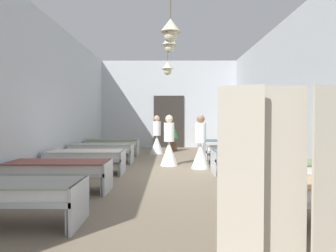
% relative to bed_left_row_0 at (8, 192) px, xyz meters
% --- Properties ---
extents(ground_plane, '(6.82, 14.35, 0.10)m').
position_rel_bed_left_row_0_xyz_m(ground_plane, '(2.06, 3.80, -0.49)').
color(ground_plane, '#7A6B56').
extents(room_shell, '(6.62, 13.95, 4.02)m').
position_rel_bed_left_row_0_xyz_m(room_shell, '(2.06, 5.18, 1.58)').
color(room_shell, silver).
rests_on(room_shell, ground).
extents(bed_left_row_0, '(1.90, 0.84, 0.57)m').
position_rel_bed_left_row_0_xyz_m(bed_left_row_0, '(0.00, 0.00, 0.00)').
color(bed_left_row_0, '#B7BCC1').
rests_on(bed_left_row_0, ground).
extents(bed_right_row_0, '(1.90, 0.84, 0.57)m').
position_rel_bed_left_row_0_xyz_m(bed_right_row_0, '(4.12, 0.00, 0.00)').
color(bed_right_row_0, '#B7BCC1').
rests_on(bed_right_row_0, ground).
extents(bed_left_row_1, '(1.90, 0.84, 0.57)m').
position_rel_bed_left_row_0_xyz_m(bed_left_row_1, '(0.00, 1.90, 0.00)').
color(bed_left_row_1, '#B7BCC1').
rests_on(bed_left_row_1, ground).
extents(bed_right_row_1, '(1.90, 0.84, 0.57)m').
position_rel_bed_left_row_0_xyz_m(bed_right_row_1, '(4.12, 1.90, 0.00)').
color(bed_right_row_1, '#B7BCC1').
rests_on(bed_right_row_1, ground).
extents(bed_left_row_2, '(1.90, 0.84, 0.57)m').
position_rel_bed_left_row_0_xyz_m(bed_left_row_2, '(0.00, 3.80, 0.00)').
color(bed_left_row_2, '#B7BCC1').
rests_on(bed_left_row_2, ground).
extents(bed_right_row_2, '(1.90, 0.84, 0.57)m').
position_rel_bed_left_row_0_xyz_m(bed_right_row_2, '(4.12, 3.80, 0.00)').
color(bed_right_row_2, '#B7BCC1').
rests_on(bed_right_row_2, ground).
extents(bed_left_row_3, '(1.90, 0.84, 0.57)m').
position_rel_bed_left_row_0_xyz_m(bed_left_row_3, '(0.00, 5.70, 0.00)').
color(bed_left_row_3, '#B7BCC1').
rests_on(bed_left_row_3, ground).
extents(bed_right_row_3, '(1.90, 0.84, 0.57)m').
position_rel_bed_left_row_0_xyz_m(bed_right_row_3, '(4.12, 5.70, 0.00)').
color(bed_right_row_3, '#B7BCC1').
rests_on(bed_right_row_3, ground).
extents(bed_left_row_4, '(1.90, 0.84, 0.57)m').
position_rel_bed_left_row_0_xyz_m(bed_left_row_4, '(0.00, 7.60, 0.00)').
color(bed_left_row_4, '#B7BCC1').
rests_on(bed_left_row_4, ground).
extents(bed_right_row_4, '(1.90, 0.84, 0.57)m').
position_rel_bed_left_row_0_xyz_m(bed_right_row_4, '(4.12, 7.60, 0.00)').
color(bed_right_row_4, '#B7BCC1').
rests_on(bed_right_row_4, ground).
extents(nurse_near_aisle, '(0.52, 0.52, 1.49)m').
position_rel_bed_left_row_0_xyz_m(nurse_near_aisle, '(2.95, 4.63, 0.09)').
color(nurse_near_aisle, white).
rests_on(nurse_near_aisle, ground).
extents(nurse_mid_aisle, '(0.52, 0.52, 1.49)m').
position_rel_bed_left_row_0_xyz_m(nurse_mid_aisle, '(1.60, 8.07, 0.09)').
color(nurse_mid_aisle, white).
rests_on(nurse_mid_aisle, ground).
extents(nurse_far_aisle, '(0.52, 0.52, 1.49)m').
position_rel_bed_left_row_0_xyz_m(nurse_far_aisle, '(2.08, 5.13, 0.09)').
color(nurse_far_aisle, white).
rests_on(nurse_far_aisle, ground).
extents(potted_plant, '(0.53, 0.53, 1.21)m').
position_rel_bed_left_row_0_xyz_m(potted_plant, '(2.21, 9.12, 0.29)').
color(potted_plant, brown).
rests_on(potted_plant, ground).
extents(privacy_screen, '(1.25, 0.16, 1.70)m').
position_rel_bed_left_row_0_xyz_m(privacy_screen, '(3.17, -1.16, 0.41)').
color(privacy_screen, '#BCB29E').
rests_on(privacy_screen, ground).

